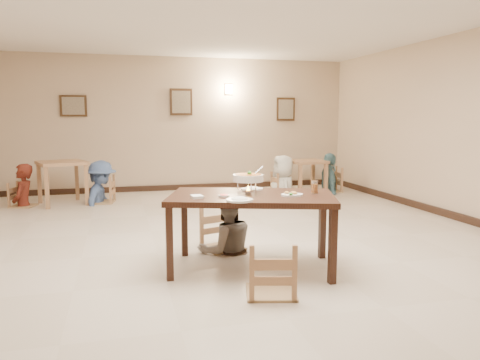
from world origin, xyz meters
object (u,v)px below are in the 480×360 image
object	(u,v)px
chair_near	(272,243)
bg_diner_d	(330,153)
bg_chair_rr	(329,169)
chair_far	(222,212)
bg_diner_b	(100,161)
main_diner	(226,191)
bg_table_left	(62,169)
curry_warmer	(248,178)
drink_glass	(315,188)
bg_chair_rl	(283,174)
bg_chair_lr	(101,177)
main_table	(252,202)
bg_diner_a	(21,164)
bg_table_right	(307,166)
bg_chair_ll	(22,184)
bg_diner_c	(283,155)

from	to	relation	value
chair_near	bg_diner_d	size ratio (longest dim) A/B	0.57
bg_chair_rr	chair_far	bearing A→B (deg)	-32.56
bg_diner_b	chair_near	bearing A→B (deg)	-145.55
main_diner	bg_diner_b	bearing A→B (deg)	-72.22
chair_near	bg_table_left	size ratio (longest dim) A/B	0.94
chair_near	curry_warmer	distance (m)	0.97
drink_glass	bg_chair_rl	xyz separation A→B (m)	(1.36, 4.74, -0.44)
bg_chair_lr	bg_diner_d	size ratio (longest dim) A/B	0.58
main_table	bg_chair_rr	bearing A→B (deg)	74.02
bg_table_left	bg_diner_b	bearing A→B (deg)	-2.01
bg_chair_rl	bg_diner_b	world-z (taller)	bg_diner_b
main_table	bg_table_left	size ratio (longest dim) A/B	1.88
chair_far	bg_diner_a	size ratio (longest dim) A/B	0.60
main_diner	bg_table_right	size ratio (longest dim) A/B	1.98
bg_chair_rr	bg_diner_d	xyz separation A→B (m)	(-0.00, -0.00, 0.35)
bg_diner_a	bg_chair_lr	bearing A→B (deg)	99.44
drink_glass	bg_chair_ll	xyz separation A→B (m)	(-3.81, 4.66, -0.46)
chair_near	bg_chair_rl	size ratio (longest dim) A/B	1.09
curry_warmer	main_table	bearing A→B (deg)	-65.42
bg_diner_c	bg_table_left	bearing A→B (deg)	-85.36
main_table	bg_diner_c	bearing A→B (deg)	84.08
chair_far	main_diner	world-z (taller)	main_diner
chair_near	bg_diner_a	world-z (taller)	bg_diner_a
bg_table_right	bg_diner_d	xyz separation A→B (m)	(0.57, 0.06, 0.28)
bg_diner_c	chair_near	bearing A→B (deg)	-16.49
chair_far	drink_glass	size ratio (longest dim) A/B	6.74
bg_diner_d	bg_table_right	bearing A→B (deg)	108.80
bg_chair_lr	main_diner	bearing A→B (deg)	32.47
bg_chair_rl	bg_table_left	bearing A→B (deg)	86.76
curry_warmer	bg_diner_a	size ratio (longest dim) A/B	0.23
bg_chair_lr	bg_diner_a	size ratio (longest dim) A/B	0.62
chair_near	bg_chair_ll	size ratio (longest dim) A/B	1.14
curry_warmer	drink_glass	world-z (taller)	curry_warmer
bg_table_right	bg_diner_b	bearing A→B (deg)	-179.00
chair_far	bg_chair_rl	size ratio (longest dim) A/B	1.06
curry_warmer	bg_chair_rl	bearing A→B (deg)	65.68
bg_chair_lr	curry_warmer	bearing A→B (deg)	30.37
bg_table_right	bg_diner_d	size ratio (longest dim) A/B	0.44
bg_chair_lr	bg_diner_b	xyz separation A→B (m)	(0.00, 0.00, 0.33)
bg_chair_rr	bg_diner_b	distance (m)	4.92
chair_near	bg_table_right	size ratio (longest dim) A/B	1.29
curry_warmer	bg_chair_rr	xyz separation A→B (m)	(3.21, 4.68, -0.48)
bg_table_right	bg_diner_a	distance (m)	5.75
bg_table_right	bg_chair_rr	bearing A→B (deg)	6.44
main_diner	bg_chair_lr	bearing A→B (deg)	-72.22
bg_table_right	bg_chair_rr	xyz separation A→B (m)	(0.57, 0.06, -0.07)
drink_glass	bg_diner_c	distance (m)	4.93
main_diner	bg_diner_d	bearing A→B (deg)	-134.25
bg_chair_rr	bg_table_right	bearing A→B (deg)	-75.66
drink_glass	bg_diner_a	bearing A→B (deg)	129.27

